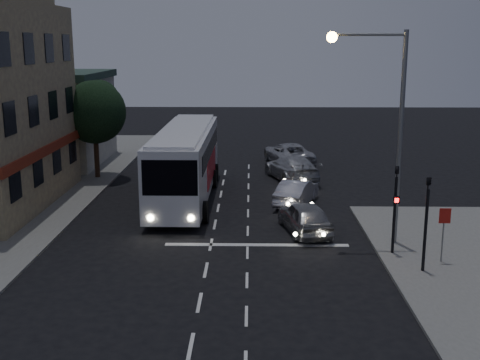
{
  "coord_description": "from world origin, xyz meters",
  "views": [
    {
      "loc": [
        1.71,
        -22.89,
        8.58
      ],
      "look_at": [
        1.22,
        5.08,
        2.2
      ],
      "focal_mm": 45.0,
      "sensor_mm": 36.0,
      "label": 1
    }
  ],
  "objects_px": {
    "traffic_signal_main": "(395,199)",
    "car_sedan_b": "(291,168)",
    "car_suv": "(305,217)",
    "traffic_signal_side": "(427,212)",
    "tour_bus": "(185,161)",
    "streetlight": "(386,113)",
    "car_sedan_c": "(289,154)",
    "street_tree": "(94,109)",
    "car_sedan_a": "(297,192)",
    "regulatory_sign": "(444,226)"
  },
  "relations": [
    {
      "from": "traffic_signal_main",
      "to": "car_sedan_b",
      "type": "bearing_deg",
      "value": 103.02
    },
    {
      "from": "car_suv",
      "to": "traffic_signal_side",
      "type": "relative_size",
      "value": 1.06
    },
    {
      "from": "tour_bus",
      "to": "streetlight",
      "type": "height_order",
      "value": "streetlight"
    },
    {
      "from": "car_sedan_c",
      "to": "street_tree",
      "type": "distance_m",
      "value": 14.06
    },
    {
      "from": "car_suv",
      "to": "streetlight",
      "type": "xyz_separation_m",
      "value": [
        3.11,
        -1.6,
        4.99
      ]
    },
    {
      "from": "car_sedan_c",
      "to": "traffic_signal_side",
      "type": "height_order",
      "value": "traffic_signal_side"
    },
    {
      "from": "car_sedan_c",
      "to": "car_sedan_a",
      "type": "bearing_deg",
      "value": 76.21
    },
    {
      "from": "car_sedan_c",
      "to": "car_sedan_b",
      "type": "bearing_deg",
      "value": 76.06
    },
    {
      "from": "car_sedan_b",
      "to": "streetlight",
      "type": "height_order",
      "value": "streetlight"
    },
    {
      "from": "car_suv",
      "to": "regulatory_sign",
      "type": "xyz_separation_m",
      "value": [
        5.06,
        -4.04,
        0.86
      ]
    },
    {
      "from": "regulatory_sign",
      "to": "car_sedan_b",
      "type": "bearing_deg",
      "value": 108.18
    },
    {
      "from": "tour_bus",
      "to": "car_suv",
      "type": "height_order",
      "value": "tour_bus"
    },
    {
      "from": "regulatory_sign",
      "to": "streetlight",
      "type": "relative_size",
      "value": 0.24
    },
    {
      "from": "car_suv",
      "to": "street_tree",
      "type": "bearing_deg",
      "value": -53.34
    },
    {
      "from": "street_tree",
      "to": "regulatory_sign",
      "type": "bearing_deg",
      "value": -41.08
    },
    {
      "from": "traffic_signal_side",
      "to": "street_tree",
      "type": "height_order",
      "value": "street_tree"
    },
    {
      "from": "car_sedan_b",
      "to": "traffic_signal_main",
      "type": "bearing_deg",
      "value": 85.79
    },
    {
      "from": "regulatory_sign",
      "to": "streetlight",
      "type": "xyz_separation_m",
      "value": [
        -1.96,
        2.44,
        4.14
      ]
    },
    {
      "from": "car_sedan_a",
      "to": "car_sedan_b",
      "type": "height_order",
      "value": "car_sedan_b"
    },
    {
      "from": "car_suv",
      "to": "car_sedan_a",
      "type": "relative_size",
      "value": 1.04
    },
    {
      "from": "tour_bus",
      "to": "traffic_signal_side",
      "type": "bearing_deg",
      "value": -46.92
    },
    {
      "from": "tour_bus",
      "to": "street_tree",
      "type": "xyz_separation_m",
      "value": [
        -6.3,
        5.13,
        2.32
      ]
    },
    {
      "from": "tour_bus",
      "to": "regulatory_sign",
      "type": "distance_m",
      "value": 15.12
    },
    {
      "from": "car_sedan_b",
      "to": "regulatory_sign",
      "type": "bearing_deg",
      "value": 90.95
    },
    {
      "from": "car_sedan_c",
      "to": "street_tree",
      "type": "bearing_deg",
      "value": 8.26
    },
    {
      "from": "car_sedan_b",
      "to": "tour_bus",
      "type": "bearing_deg",
      "value": 21.14
    },
    {
      "from": "tour_bus",
      "to": "car_sedan_a",
      "type": "bearing_deg",
      "value": -10.07
    },
    {
      "from": "car_sedan_b",
      "to": "car_sedan_c",
      "type": "relative_size",
      "value": 0.96
    },
    {
      "from": "car_sedan_c",
      "to": "regulatory_sign",
      "type": "relative_size",
      "value": 2.6
    },
    {
      "from": "car_sedan_a",
      "to": "traffic_signal_side",
      "type": "bearing_deg",
      "value": 132.12
    },
    {
      "from": "car_sedan_b",
      "to": "streetlight",
      "type": "bearing_deg",
      "value": 86.1
    },
    {
      "from": "car_sedan_a",
      "to": "street_tree",
      "type": "bearing_deg",
      "value": -6.92
    },
    {
      "from": "car_sedan_b",
      "to": "regulatory_sign",
      "type": "xyz_separation_m",
      "value": [
        4.95,
        -15.08,
        0.8
      ]
    },
    {
      "from": "car_suv",
      "to": "car_sedan_b",
      "type": "height_order",
      "value": "car_sedan_b"
    },
    {
      "from": "tour_bus",
      "to": "car_suv",
      "type": "relative_size",
      "value": 3.04
    },
    {
      "from": "tour_bus",
      "to": "car_sedan_b",
      "type": "bearing_deg",
      "value": 38.82
    },
    {
      "from": "traffic_signal_side",
      "to": "streetlight",
      "type": "relative_size",
      "value": 0.46
    },
    {
      "from": "car_sedan_b",
      "to": "street_tree",
      "type": "bearing_deg",
      "value": -18.06
    },
    {
      "from": "tour_bus",
      "to": "car_sedan_c",
      "type": "xyz_separation_m",
      "value": [
        6.38,
        9.94,
        -1.39
      ]
    },
    {
      "from": "tour_bus",
      "to": "regulatory_sign",
      "type": "height_order",
      "value": "tour_bus"
    },
    {
      "from": "tour_bus",
      "to": "traffic_signal_side",
      "type": "xyz_separation_m",
      "value": [
        10.21,
        -11.09,
        0.24
      ]
    },
    {
      "from": "car_suv",
      "to": "streetlight",
      "type": "distance_m",
      "value": 6.1
    },
    {
      "from": "car_sedan_a",
      "to": "car_suv",
      "type": "bearing_deg",
      "value": 109.99
    },
    {
      "from": "car_sedan_c",
      "to": "streetlight",
      "type": "height_order",
      "value": "streetlight"
    },
    {
      "from": "street_tree",
      "to": "car_sedan_b",
      "type": "bearing_deg",
      "value": -0.82
    },
    {
      "from": "car_sedan_a",
      "to": "car_sedan_c",
      "type": "xyz_separation_m",
      "value": [
        0.25,
        11.08,
        0.1
      ]
    },
    {
      "from": "car_sedan_c",
      "to": "streetlight",
      "type": "distance_m",
      "value": 18.54
    },
    {
      "from": "car_suv",
      "to": "street_tree",
      "type": "xyz_separation_m",
      "value": [
        -12.44,
        11.22,
        3.76
      ]
    },
    {
      "from": "car_sedan_b",
      "to": "street_tree",
      "type": "relative_size",
      "value": 0.88
    },
    {
      "from": "car_sedan_a",
      "to": "street_tree",
      "type": "distance_m",
      "value": 14.43
    }
  ]
}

